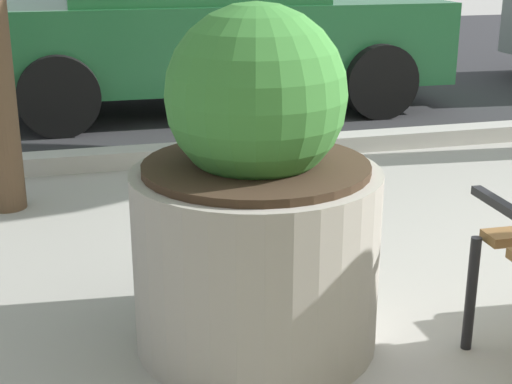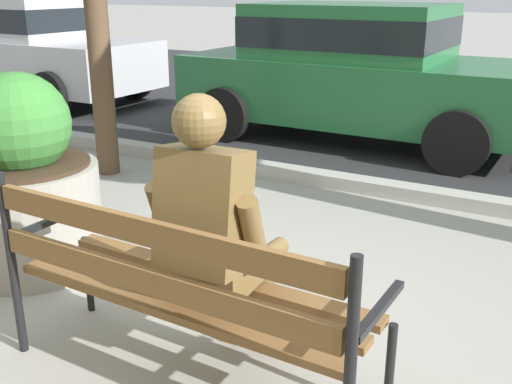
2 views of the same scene
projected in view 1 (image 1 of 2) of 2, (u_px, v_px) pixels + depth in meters
name	position (u px, v px, depth m)	size (l,w,h in m)	color
street_surface	(235.00, 58.00, 9.81)	(60.00, 9.00, 0.01)	#2D2D30
curb_stone	(378.00, 140.00, 5.58)	(60.00, 0.20, 0.12)	#B2AFA8
concrete_planter	(256.00, 208.00, 2.75)	(0.91, 0.91, 1.28)	gray
parked_car_green	(201.00, 14.00, 6.75)	(4.13, 1.97, 1.56)	#236638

